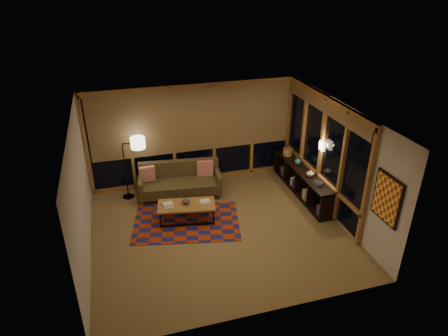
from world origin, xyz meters
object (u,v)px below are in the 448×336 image
object	(u,v)px
sofa	(180,181)
bookshelf	(302,181)
coffee_table	(187,212)
floor_lamp	(125,169)

from	to	relation	value
sofa	bookshelf	distance (m)	3.12
coffee_table	floor_lamp	world-z (taller)	floor_lamp
sofa	floor_lamp	xyz separation A→B (m)	(-1.30, 0.30, 0.39)
coffee_table	floor_lamp	size ratio (longest dim) A/B	0.80
bookshelf	sofa	bearing A→B (deg)	166.39
sofa	bookshelf	world-z (taller)	sofa
sofa	coffee_table	xyz separation A→B (m)	(-0.06, -1.15, -0.20)
coffee_table	sofa	bearing A→B (deg)	96.99
floor_lamp	bookshelf	xyz separation A→B (m)	(4.33, -1.04, -0.47)
floor_lamp	bookshelf	distance (m)	4.48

